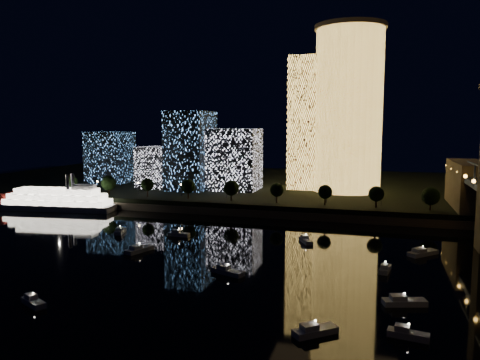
% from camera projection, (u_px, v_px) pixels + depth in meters
% --- Properties ---
extents(ground, '(520.00, 520.00, 0.00)m').
position_uv_depth(ground, '(240.00, 286.00, 109.97)').
color(ground, black).
rests_on(ground, ground).
extents(far_bank, '(420.00, 160.00, 5.00)m').
position_uv_depth(far_bank, '(321.00, 188.00, 262.05)').
color(far_bank, black).
rests_on(far_bank, ground).
extents(seawall, '(420.00, 6.00, 3.00)m').
position_uv_depth(seawall, '(298.00, 215.00, 187.88)').
color(seawall, '#6B5E4C').
rests_on(seawall, ground).
extents(tower_cylindrical, '(34.00, 34.00, 79.60)m').
position_uv_depth(tower_cylindrical, '(348.00, 109.00, 226.32)').
color(tower_cylindrical, '#FFC051').
rests_on(tower_cylindrical, far_bank).
extents(tower_rectangular, '(20.86, 20.86, 66.38)m').
position_uv_depth(tower_rectangular, '(311.00, 123.00, 238.36)').
color(tower_rectangular, '#FFC051').
rests_on(tower_rectangular, far_bank).
extents(midrise_blocks, '(97.99, 35.83, 39.35)m').
position_uv_depth(midrise_blocks, '(178.00, 157.00, 243.58)').
color(midrise_blocks, white).
rests_on(midrise_blocks, far_bank).
extents(riverboat, '(56.32, 17.88, 16.69)m').
position_uv_depth(riverboat, '(52.00, 200.00, 207.08)').
color(riverboat, silver).
rests_on(riverboat, ground).
extents(motorboats, '(113.33, 76.15, 2.78)m').
position_uv_depth(motorboats, '(245.00, 267.00, 121.28)').
color(motorboats, silver).
rests_on(motorboats, ground).
extents(esplanade_trees, '(166.06, 6.92, 8.96)m').
position_uv_depth(esplanade_trees, '(239.00, 188.00, 199.94)').
color(esplanade_trees, black).
rests_on(esplanade_trees, far_bank).
extents(street_lamps, '(132.70, 0.70, 5.65)m').
position_uv_depth(street_lamps, '(227.00, 189.00, 207.98)').
color(street_lamps, black).
rests_on(street_lamps, far_bank).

